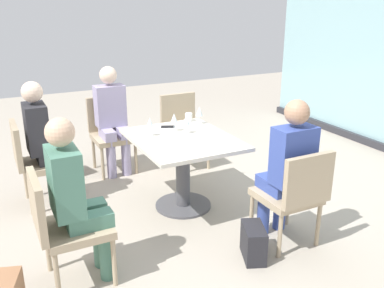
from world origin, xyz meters
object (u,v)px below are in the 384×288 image
at_px(person_far_right, 288,165).
at_px(chair_front_left, 35,159).
at_px(wine_glass_2, 174,118).
at_px(wine_glass_3, 186,121).
at_px(dining_table_main, 183,157).
at_px(chair_far_right, 294,192).
at_px(handbag_0, 68,163).
at_px(handbag_2, 253,242).
at_px(person_front_left, 44,137).
at_px(cell_phone_on_table, 168,127).
at_px(person_front_right, 75,193).
at_px(coffee_cup, 189,117).
at_px(chair_side_end, 111,129).
at_px(person_side_end, 112,115).
at_px(chair_far_left, 183,126).
at_px(wine_glass_0, 199,112).
at_px(chair_front_right, 62,222).
at_px(wine_glass_1, 150,123).

bearing_deg(person_far_right, chair_front_left, -132.60).
height_order(chair_front_left, wine_glass_2, wine_glass_2).
distance_m(wine_glass_2, wine_glass_3, 0.14).
bearing_deg(dining_table_main, chair_far_right, 25.69).
relative_size(handbag_0, handbag_2, 1.00).
bearing_deg(person_front_left, handbag_0, 154.29).
xyz_separation_m(person_front_left, cell_phone_on_table, (0.32, 1.19, 0.03)).
bearing_deg(person_front_right, handbag_2, 74.24).
relative_size(person_far_right, coffee_cup, 14.00).
height_order(chair_side_end, handbag_2, chair_side_end).
bearing_deg(person_side_end, person_front_right, -23.73).
relative_size(chair_front_left, person_far_right, 0.69).
height_order(chair_far_left, person_side_end, person_side_end).
bearing_deg(person_side_end, wine_glass_2, 19.87).
relative_size(coffee_cup, cell_phone_on_table, 0.62).
bearing_deg(person_side_end, person_front_left, -59.13).
bearing_deg(wine_glass_0, handbag_0, -129.36).
bearing_deg(chair_far_left, wine_glass_2, -30.76).
xyz_separation_m(chair_front_left, wine_glass_2, (0.47, 1.30, 0.37)).
distance_m(person_front_right, person_front_left, 1.40).
height_order(chair_far_left, cell_phone_on_table, chair_far_left).
xyz_separation_m(chair_front_right, wine_glass_3, (-0.81, 1.37, 0.37)).
xyz_separation_m(person_far_right, person_front_left, (-1.64, -1.68, 0.00)).
relative_size(chair_front_right, person_far_right, 0.69).
bearing_deg(chair_front_right, person_side_end, 153.57).
bearing_deg(chair_front_left, chair_front_right, 0.00).
bearing_deg(handbag_0, chair_far_right, 12.99).
relative_size(chair_side_end, person_side_end, 0.69).
bearing_deg(person_side_end, handbag_0, -105.26).
distance_m(wine_glass_0, handbag_0, 1.74).
distance_m(wine_glass_2, coffee_cup, 0.40).
distance_m(chair_front_left, wine_glass_1, 1.20).
bearing_deg(chair_front_right, coffee_cup, 126.72).
xyz_separation_m(dining_table_main, chair_front_right, (0.70, -1.28, -0.04)).
bearing_deg(person_side_end, coffee_cup, 41.81).
distance_m(person_front_left, coffee_cup, 1.49).
xyz_separation_m(dining_table_main, person_side_end, (-1.20, -0.34, 0.17)).
relative_size(person_side_end, person_front_left, 1.00).
distance_m(person_far_right, wine_glass_2, 1.28).
xyz_separation_m(person_side_end, cell_phone_on_table, (0.82, 0.35, 0.03)).
bearing_deg(person_far_right, dining_table_main, -151.78).
xyz_separation_m(wine_glass_0, wine_glass_2, (0.12, -0.34, 0.00)).
bearing_deg(chair_front_left, chair_side_end, 122.80).
distance_m(person_side_end, wine_glass_3, 1.18).
bearing_deg(chair_front_right, person_front_right, 90.00).
bearing_deg(chair_side_end, person_front_right, -22.57).
distance_m(chair_far_left, wine_glass_3, 1.10).
bearing_deg(chair_front_left, wine_glass_3, 66.59).
bearing_deg(wine_glass_0, person_front_left, -103.20).
bearing_deg(wine_glass_0, wine_glass_2, -71.34).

